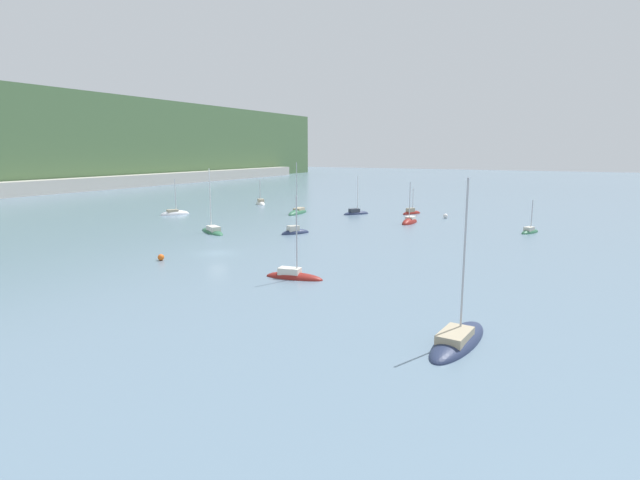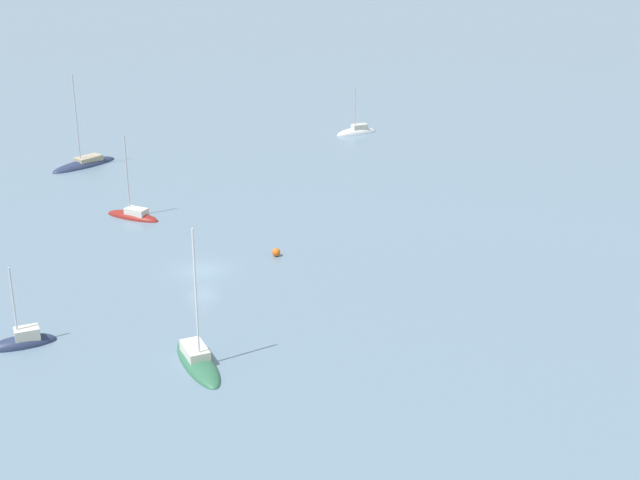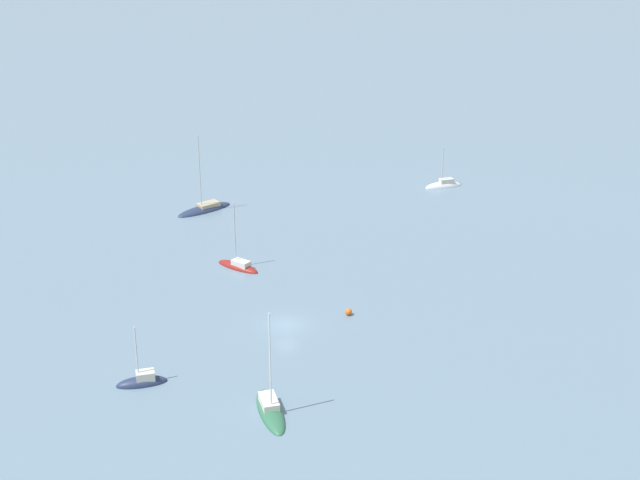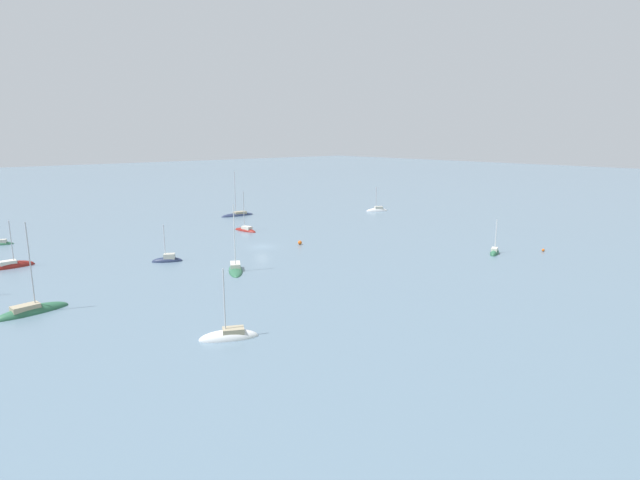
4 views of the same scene
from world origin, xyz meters
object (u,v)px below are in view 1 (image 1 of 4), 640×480
(sailboat_1, at_px, (295,233))
(sailboat_7, at_px, (410,222))
(mooring_buoy_1, at_px, (446,216))
(sailboat_10, at_px, (261,204))
(mooring_buoy_2, at_px, (161,257))
(sailboat_4, at_px, (212,232))
(sailboat_9, at_px, (530,232))
(sailboat_12, at_px, (356,214))
(sailboat_6, at_px, (298,213))
(sailboat_8, at_px, (175,214))
(sailboat_3, at_px, (458,341))
(sailboat_2, at_px, (294,277))
(sailboat_0, at_px, (411,213))

(sailboat_1, height_order, sailboat_7, sailboat_7)
(sailboat_1, bearing_deg, mooring_buoy_1, 1.29)
(sailboat_10, distance_m, mooring_buoy_2, 63.02)
(sailboat_10, xyz_separation_m, mooring_buoy_1, (-4.13, -46.17, 0.34))
(mooring_buoy_1, bearing_deg, sailboat_4, 140.30)
(sailboat_9, height_order, sailboat_12, sailboat_12)
(mooring_buoy_2, bearing_deg, sailboat_12, -3.22)
(sailboat_6, distance_m, sailboat_8, 25.20)
(sailboat_9, relative_size, sailboat_12, 0.68)
(sailboat_3, xyz_separation_m, sailboat_10, (67.17, 62.76, 0.00))
(sailboat_8, xyz_separation_m, sailboat_10, (24.58, -4.23, 0.03))
(sailboat_8, relative_size, mooring_buoy_2, 10.73)
(sailboat_7, relative_size, sailboat_9, 1.43)
(sailboat_2, bearing_deg, sailboat_10, 118.48)
(sailboat_2, xyz_separation_m, sailboat_3, (-9.77, -18.93, -0.03))
(sailboat_1, relative_size, sailboat_7, 0.82)
(sailboat_6, xyz_separation_m, mooring_buoy_1, (7.06, -29.05, 0.35))
(mooring_buoy_1, bearing_deg, sailboat_12, 98.20)
(sailboat_0, distance_m, sailboat_7, 13.19)
(sailboat_3, distance_m, sailboat_7, 57.54)
(sailboat_0, bearing_deg, sailboat_8, 145.21)
(mooring_buoy_1, bearing_deg, sailboat_6, 103.65)
(sailboat_4, relative_size, sailboat_6, 0.94)
(sailboat_6, distance_m, sailboat_9, 45.42)
(sailboat_4, bearing_deg, sailboat_6, -59.34)
(sailboat_0, relative_size, sailboat_2, 0.65)
(sailboat_6, xyz_separation_m, sailboat_9, (-3.84, -45.26, 0.01))
(sailboat_7, distance_m, sailboat_8, 47.53)
(sailboat_10, bearing_deg, mooring_buoy_2, 158.66)
(sailboat_6, height_order, mooring_buoy_2, sailboat_6)
(sailboat_6, relative_size, mooring_buoy_1, 12.93)
(sailboat_10, relative_size, sailboat_12, 0.79)
(sailboat_0, distance_m, sailboat_1, 33.64)
(sailboat_1, xyz_separation_m, mooring_buoy_1, (29.23, -16.49, 0.31))
(sailboat_1, xyz_separation_m, sailboat_7, (19.86, -12.33, -0.06))
(sailboat_4, bearing_deg, sailboat_7, -104.32)
(sailboat_12, bearing_deg, sailboat_10, 112.10)
(sailboat_1, distance_m, sailboat_4, 13.32)
(sailboat_3, distance_m, sailboat_8, 79.38)
(sailboat_7, bearing_deg, sailboat_1, -32.92)
(sailboat_6, bearing_deg, sailboat_12, 104.87)
(sailboat_8, bearing_deg, sailboat_7, -48.92)
(sailboat_0, distance_m, sailboat_3, 70.70)
(sailboat_10, relative_size, mooring_buoy_2, 8.81)
(sailboat_10, xyz_separation_m, sailboat_12, (-6.70, -28.36, 0.03))
(sailboat_4, distance_m, sailboat_8, 25.88)
(sailboat_1, bearing_deg, sailboat_10, 72.38)
(sailboat_1, distance_m, sailboat_2, 27.89)
(sailboat_10, bearing_deg, sailboat_3, 177.86)
(sailboat_2, distance_m, sailboat_4, 32.32)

